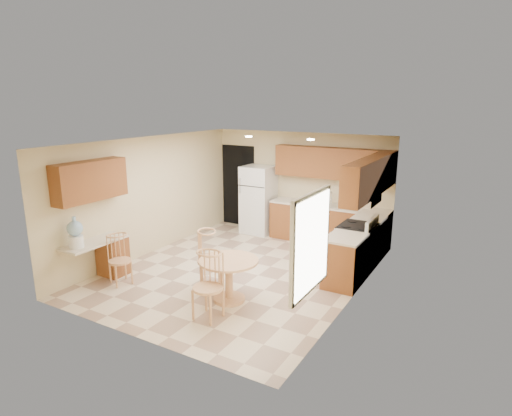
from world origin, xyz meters
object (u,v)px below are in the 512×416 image
Objects in this scene: stove at (356,247)px; dining_table at (229,274)px; chair_desk at (116,256)px; refrigerator at (258,200)px; water_crock at (75,234)px; chair_table_a at (207,256)px; chair_table_b at (204,282)px.

stove reaches higher than dining_table.
dining_table is at bearing 124.22° from chair_desk.
refrigerator is 3.14m from stove.
water_crock is (-2.52, -0.93, 0.55)m from dining_table.
stove is at bearing -22.99° from refrigerator.
refrigerator is at bearing 157.01° from stove.
stove reaches higher than chair_table_a.
refrigerator is 1.53× the size of stove.
water_crock is at bearing -159.80° from dining_table.
refrigerator is at bearing -69.98° from chair_table_b.
refrigerator is 3.52m from chair_table_a.
chair_table_b is (1.52, -4.29, -0.20)m from refrigerator.
refrigerator is 3.85m from dining_table.
dining_table is at bearing -121.17° from stove.
chair_desk is at bearing 43.77° from water_crock.
chair_table_a is 1.15× the size of chair_desk.
chair_table_b is (0.05, -0.75, 0.16)m from dining_table.
chair_desk is 0.78m from water_crock.
chair_desk is (-2.07, -0.50, 0.08)m from dining_table.
stove is 3.36m from chair_table_b.
dining_table is at bearing 20.20° from water_crock.
refrigerator reaches higher than chair_table_b.
chair_desk is 1.66× the size of water_crock.
chair_table_b is at bearing 103.92° from chair_desk.
chair_table_a is (0.92, -3.40, -0.20)m from refrigerator.
chair_desk is at bearing -108.73° from chair_table_a.
refrigerator reaches higher than chair_desk.
dining_table is 1.07× the size of chair_desk.
water_crock is (-0.45, -0.43, 0.46)m from chair_desk.
chair_table_a reaches higher than chair_table_b.
chair_table_a is at bearing 28.68° from water_crock.
refrigerator is 1.72× the size of dining_table.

